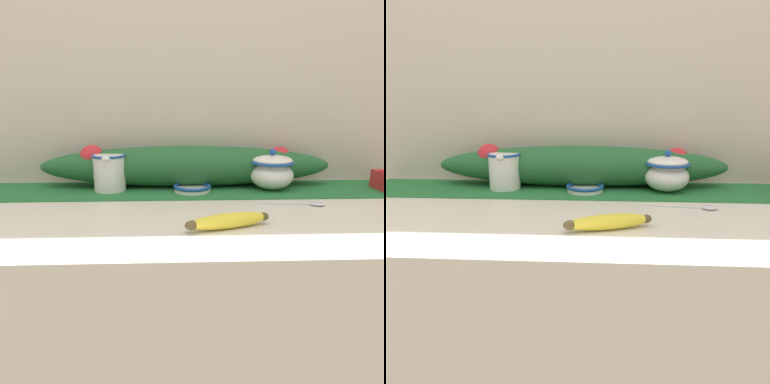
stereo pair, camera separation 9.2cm
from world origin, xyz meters
TOP-DOWN VIEW (x-y plane):
  - countertop at (0.00, 0.00)m, footprint 1.45×0.64m
  - back_wall at (0.00, 0.34)m, footprint 2.25×0.04m
  - table_runner at (0.00, 0.19)m, footprint 1.34×0.23m
  - cream_pitcher at (-0.23, 0.20)m, footprint 0.10×0.12m
  - sugar_bowl at (0.26, 0.19)m, footprint 0.13×0.13m
  - small_dish at (0.02, 0.17)m, footprint 0.11×0.11m
  - banana at (0.08, -0.15)m, footprint 0.20×0.09m
  - spoon at (0.33, 0.02)m, footprint 0.19×0.04m
  - poinsettia_garland at (0.00, 0.25)m, footprint 0.91×0.14m

SIDE VIEW (x-z plane):
  - countertop at x=0.00m, z-range 0.00..0.88m
  - table_runner at x=0.00m, z-range 0.88..0.89m
  - spoon at x=0.33m, z-range 0.88..0.89m
  - small_dish at x=0.02m, z-range 0.89..0.91m
  - banana at x=0.08m, z-range 0.88..0.92m
  - sugar_bowl at x=0.26m, z-range 0.88..1.00m
  - cream_pitcher at x=-0.23m, z-range 0.89..1.00m
  - poinsettia_garland at x=0.00m, z-range 0.89..1.02m
  - back_wall at x=0.00m, z-range 0.00..2.40m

